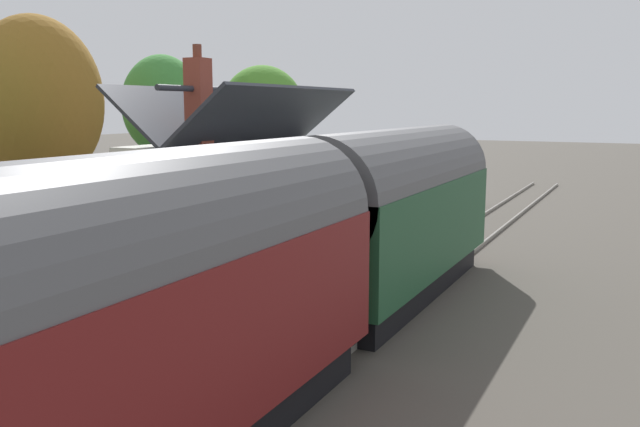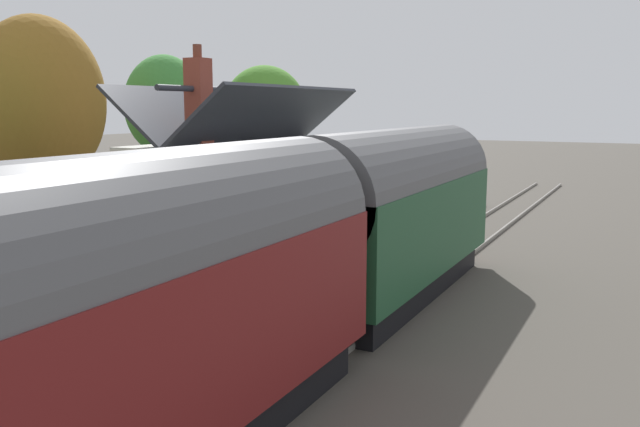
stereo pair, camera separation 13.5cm
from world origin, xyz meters
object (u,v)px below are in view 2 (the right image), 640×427
object	(u,v)px
bench_near_building	(357,201)
tree_behind_building	(40,101)
train	(315,241)
planter_under_sign	(124,261)
bench_platform_end	(401,185)
station_building	(243,185)
planter_edge_far	(370,201)
planter_corner_building	(117,298)
tree_far_left	(265,108)
bench_by_lamp	(392,190)
station_sign_board	(206,233)
tree_distant	(165,106)

from	to	relation	value
bench_near_building	tree_behind_building	bearing A→B (deg)	109.24
train	planter_under_sign	size ratio (longest dim) A/B	18.81
bench_platform_end	tree_behind_building	xyz separation A→B (m)	(-9.69, 11.43, 3.70)
train	bench_platform_end	size ratio (longest dim) A/B	12.64
train	station_building	world-z (taller)	station_building
planter_edge_far	tree_behind_building	size ratio (longest dim) A/B	0.09
planter_corner_building	tree_far_left	distance (m)	20.46
bench_near_building	bench_by_lamp	bearing A→B (deg)	-0.04
planter_under_sign	tree_far_left	world-z (taller)	tree_far_left
planter_under_sign	planter_corner_building	bearing A→B (deg)	-139.74
bench_platform_end	station_sign_board	distance (m)	16.30
station_building	station_sign_board	bearing A→B (deg)	-154.89
station_building	tree_distant	distance (m)	12.37
train	station_sign_board	world-z (taller)	train
station_building	tree_behind_building	bearing A→B (deg)	82.16
planter_corner_building	train	bearing A→B (deg)	-55.14
bench_by_lamp	bench_platform_end	distance (m)	2.00
planter_edge_far	planter_under_sign	bearing A→B (deg)	176.95
bench_by_lamp	planter_edge_far	bearing A→B (deg)	177.85
train	bench_platform_end	bearing A→B (deg)	14.44
bench_platform_end	planter_corner_building	size ratio (longest dim) A/B	1.35
tree_distant	tree_far_left	bearing A→B (deg)	-47.50
bench_near_building	tree_distant	world-z (taller)	tree_distant
bench_platform_end	tree_distant	bearing A→B (deg)	108.34
station_sign_board	tree_behind_building	world-z (taller)	tree_behind_building
planter_under_sign	tree_distant	size ratio (longest dim) A/B	0.13
planter_under_sign	planter_edge_far	distance (m)	12.86
planter_edge_far	tree_distant	bearing A→B (deg)	86.60
bench_near_building	station_building	bearing A→B (deg)	166.23
bench_by_lamp	planter_edge_far	size ratio (longest dim) A/B	1.89
station_sign_board	tree_far_left	world-z (taller)	tree_far_left
bench_platform_end	tree_far_left	distance (m)	7.77
tree_distant	tree_behind_building	bearing A→B (deg)	170.92
station_building	tree_behind_building	world-z (taller)	tree_behind_building
planter_edge_far	station_sign_board	size ratio (longest dim) A/B	0.48
station_sign_board	tree_far_left	distance (m)	18.20
planter_under_sign	tree_far_left	xyz separation A→B (m)	(16.66, 6.52, 3.42)
train	planter_corner_building	bearing A→B (deg)	124.86
tree_far_left	bench_platform_end	bearing A→B (deg)	-87.75
planter_edge_far	tree_behind_building	distance (m)	13.52
bench_near_building	planter_corner_building	bearing A→B (deg)	-176.66
bench_near_building	planter_corner_building	world-z (taller)	bench_near_building
planter_corner_building	tree_far_left	size ratio (longest dim) A/B	0.15
planter_corner_building	tree_behind_building	distance (m)	15.92
bench_near_building	bench_by_lamp	xyz separation A→B (m)	(3.62, -0.00, 0.00)
bench_by_lamp	bench_near_building	bearing A→B (deg)	179.96
tree_distant	planter_corner_building	bearing A→B (deg)	-142.97
train	planter_under_sign	distance (m)	4.79
bench_near_building	planter_corner_building	size ratio (longest dim) A/B	1.35
station_building	tree_behind_building	size ratio (longest dim) A/B	0.91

